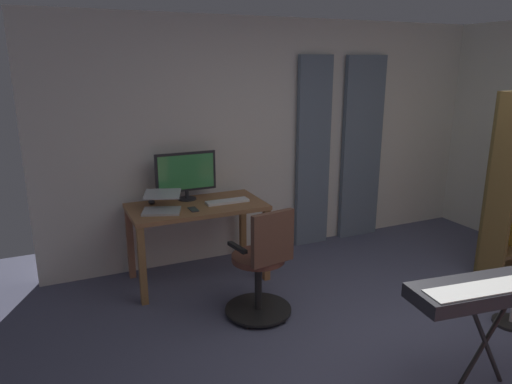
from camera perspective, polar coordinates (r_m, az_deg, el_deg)
name	(u,v)px	position (r m, az deg, el deg)	size (l,w,h in m)	color
back_room_partition	(279,138)	(5.22, 2.82, 6.57)	(5.10, 0.10, 2.50)	silver
curtain_left_panel	(362,149)	(5.70, 12.66, 5.09)	(0.52, 0.06, 2.13)	slate
curtain_right_panel	(313,153)	(5.33, 6.93, 4.66)	(0.41, 0.06, 2.13)	slate
desk	(197,216)	(4.51, -7.15, -2.85)	(1.27, 0.67, 0.75)	#95643E
office_chair	(262,267)	(3.87, 0.77, -9.13)	(0.56, 0.56, 0.95)	black
computer_monitor	(186,173)	(4.60, -8.48, 2.25)	(0.60, 0.18, 0.47)	#232328
computer_keyboard	(227,201)	(4.51, -3.50, -1.14)	(0.41, 0.12, 0.02)	white
laptop	(162,205)	(4.33, -11.33, -1.52)	(0.43, 0.44, 0.16)	#B7BCC1
computer_mouse	(152,202)	(4.58, -12.53, -1.18)	(0.06, 0.10, 0.04)	#232328
cell_phone_by_monitor	(193,209)	(4.32, -7.59, -2.10)	(0.07, 0.14, 0.01)	#333338
piano_keyboard	(493,291)	(3.31, 26.75, -10.62)	(1.12, 0.45, 0.76)	black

